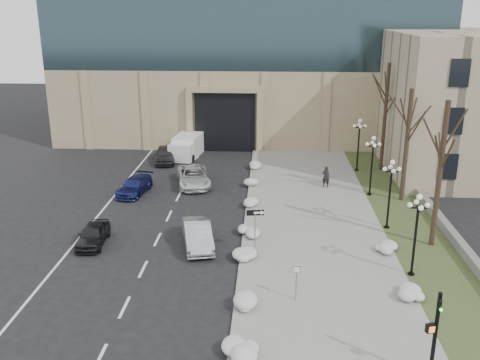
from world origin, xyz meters
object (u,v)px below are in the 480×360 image
object	(u,v)px
lamppost_a	(417,224)
box_truck	(188,145)
car_c	(135,186)
lamppost_d	(359,138)
traffic_signal	(434,339)
lamppost_b	(390,185)
car_a	(93,234)
car_b	(198,235)
lamppost_c	(372,158)
car_e	(165,154)
pedestrian	(326,177)
one_way_sign	(258,218)
keep_sign	(297,275)
car_d	(194,176)

from	to	relation	value
lamppost_a	box_truck	bearing A→B (deg)	123.20
car_c	lamppost_d	xyz separation A→B (m)	(18.33, 6.94, 2.44)
traffic_signal	lamppost_b	world-z (taller)	lamppost_b
car_a	lamppost_a	distance (m)	19.03
car_b	lamppost_c	world-z (taller)	lamppost_c
car_c	lamppost_a	size ratio (longest dim) A/B	0.91
lamppost_a	lamppost_b	size ratio (longest dim) A/B	1.00
car_a	car_e	world-z (taller)	car_e
car_a	lamppost_b	distance (m)	19.07
box_truck	lamppost_d	size ratio (longest dim) A/B	1.40
car_a	pedestrian	bearing A→B (deg)	33.94
pedestrian	lamppost_a	world-z (taller)	lamppost_a
car_c	lamppost_a	distance (m)	22.36
one_way_sign	lamppost_c	size ratio (longest dim) A/B	0.60
keep_sign	lamppost_d	world-z (taller)	lamppost_d
pedestrian	lamppost_b	xyz separation A→B (m)	(3.24, -8.16, 2.09)
traffic_signal	box_truck	bearing A→B (deg)	95.53
car_c	lamppost_a	xyz separation A→B (m)	(18.33, -12.56, 2.44)
car_e	pedestrian	world-z (taller)	pedestrian
box_truck	lamppost_a	size ratio (longest dim) A/B	1.40
car_b	one_way_sign	distance (m)	4.14
car_c	keep_sign	xyz separation A→B (m)	(11.92, -15.61, 0.86)
car_d	one_way_sign	size ratio (longest dim) A/B	1.89
car_b	pedestrian	xyz separation A→B (m)	(8.88, 11.48, 0.22)
car_d	keep_sign	xyz separation A→B (m)	(7.59, -17.93, 0.75)
car_c	car_d	world-z (taller)	car_d
pedestrian	lamppost_c	bearing A→B (deg)	172.17
car_a	lamppost_a	world-z (taller)	lamppost_a
car_d	lamppost_b	bearing A→B (deg)	-43.47
car_b	car_c	xyz separation A→B (m)	(-6.21, 9.38, -0.13)
car_c	lamppost_d	bearing A→B (deg)	30.00
lamppost_c	lamppost_d	xyz separation A→B (m)	(0.00, 6.50, 0.00)
car_c	pedestrian	bearing A→B (deg)	17.19
car_a	pedestrian	world-z (taller)	pedestrian
lamppost_c	lamppost_b	bearing A→B (deg)	-90.00
car_e	traffic_signal	size ratio (longest dim) A/B	1.14
car_a	car_c	size ratio (longest dim) A/B	0.87
keep_sign	lamppost_a	size ratio (longest dim) A/B	0.43
car_a	car_c	bearing A→B (deg)	85.39
lamppost_a	lamppost_c	size ratio (longest dim) A/B	1.00
keep_sign	lamppost_b	distance (m)	11.61
car_c	lamppost_d	size ratio (longest dim) A/B	0.91
pedestrian	lamppost_d	distance (m)	6.18
car_e	box_truck	distance (m)	3.21
car_a	traffic_signal	xyz separation A→B (m)	(17.15, -11.84, 1.31)
traffic_signal	lamppost_d	bearing A→B (deg)	68.98
lamppost_c	lamppost_d	distance (m)	6.50
car_e	lamppost_d	xyz separation A→B (m)	(17.62, -2.00, 2.31)
car_a	box_truck	size ratio (longest dim) A/B	0.57
car_e	lamppost_b	xyz separation A→B (m)	(17.62, -15.00, 2.31)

